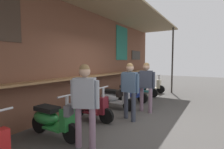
{
  "coord_description": "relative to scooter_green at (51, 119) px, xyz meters",
  "views": [
    {
      "loc": [
        -4.24,
        -1.91,
        1.62
      ],
      "look_at": [
        0.58,
        1.08,
        1.19
      ],
      "focal_mm": 27.16,
      "sensor_mm": 36.0,
      "label": 1
    }
  ],
  "objects": [
    {
      "name": "scooter_cream",
      "position": [
        6.36,
        -0.0,
        0.0
      ],
      "size": [
        0.48,
        1.4,
        0.97
      ],
      "rotation": [
        0.0,
        0.0,
        -1.63
      ],
      "color": "beige",
      "rests_on": "ground_plane"
    },
    {
      "name": "scooter_teal",
      "position": [
        5.14,
        0.0,
        0.0
      ],
      "size": [
        0.46,
        1.4,
        0.97
      ],
      "rotation": [
        0.0,
        0.0,
        -1.57
      ],
      "color": "#197075",
      "rests_on": "ground_plane"
    },
    {
      "name": "scooter_maroon",
      "position": [
        1.26,
        -0.0,
        0.0
      ],
      "size": [
        0.46,
        1.4,
        0.97
      ],
      "rotation": [
        0.0,
        0.0,
        -1.54
      ],
      "color": "maroon",
      "rests_on": "ground_plane"
    },
    {
      "name": "market_stall_facade",
      "position": [
        1.91,
        0.81,
        1.58
      ],
      "size": [
        11.62,
        2.19,
        3.6
      ],
      "color": "brown",
      "rests_on": "ground_plane"
    },
    {
      "name": "scooter_silver",
      "position": [
        2.6,
        0.0,
        0.0
      ],
      "size": [
        0.46,
        1.4,
        0.97
      ],
      "rotation": [
        0.0,
        0.0,
        -1.58
      ],
      "color": "#B2B5BA",
      "rests_on": "ground_plane"
    },
    {
      "name": "shopper_with_handbag",
      "position": [
        1.86,
        -0.95,
        0.56
      ],
      "size": [
        0.29,
        0.63,
        1.59
      ],
      "rotation": [
        0.0,
        0.0,
        3.17
      ],
      "color": "#383D4C",
      "rests_on": "ground_plane"
    },
    {
      "name": "ground_plane",
      "position": [
        1.9,
        -1.08,
        -0.39
      ],
      "size": [
        32.54,
        32.54,
        0.0
      ],
      "primitive_type": "plane",
      "color": "#474442"
    },
    {
      "name": "scooter_blue",
      "position": [
        3.85,
        -0.0,
        0.0
      ],
      "size": [
        0.46,
        1.4,
        0.97
      ],
      "rotation": [
        0.0,
        0.0,
        -1.62
      ],
      "color": "#233D9E",
      "rests_on": "ground_plane"
    },
    {
      "name": "shopper_browsing",
      "position": [
        -0.0,
        -0.94,
        0.56
      ],
      "size": [
        0.44,
        0.63,
        1.58
      ],
      "rotation": [
        0.0,
        0.0,
        3.53
      ],
      "color": "gray",
      "rests_on": "ground_plane"
    },
    {
      "name": "scooter_green",
      "position": [
        0.0,
        0.0,
        0.0
      ],
      "size": [
        0.46,
        1.4,
        0.97
      ],
      "rotation": [
        0.0,
        0.0,
        -1.56
      ],
      "color": "#237533",
      "rests_on": "ground_plane"
    },
    {
      "name": "shopper_passing",
      "position": [
        2.8,
        -1.09,
        0.58
      ],
      "size": [
        0.28,
        0.54,
        1.59
      ],
      "rotation": [
        0.0,
        0.0,
        0.21
      ],
      "color": "gray",
      "rests_on": "ground_plane"
    }
  ]
}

